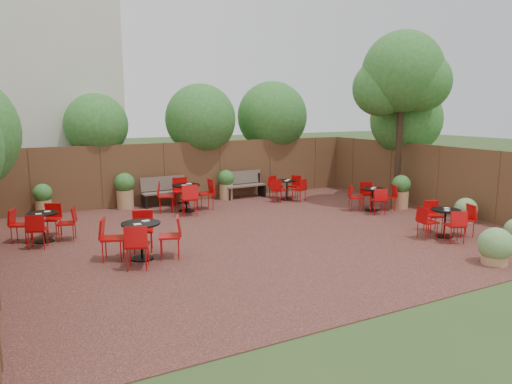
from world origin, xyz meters
TOP-DOWN VIEW (x-y plane):
  - ground at (0.00, 0.00)m, footprint 80.00×80.00m
  - courtyard_paving at (0.00, 0.00)m, footprint 12.00×10.00m
  - fence_back at (0.00, 5.00)m, footprint 12.00×0.08m
  - fence_right at (6.00, 0.00)m, footprint 0.08×10.00m
  - neighbour_building at (-4.50, 8.00)m, footprint 5.00×4.00m
  - overhang_foliage at (-0.75, 3.16)m, footprint 15.53×10.64m
  - courtyard_tree at (5.39, 1.07)m, footprint 2.69×2.59m
  - park_bench_left at (-1.19, 4.63)m, footprint 1.52×0.57m
  - park_bench_right at (1.68, 4.63)m, footprint 1.53×0.58m
  - bistro_tables at (-0.16, 1.20)m, footprint 10.62×7.35m
  - planters at (-0.18, 3.62)m, footprint 10.49×4.65m
  - low_shrubs at (4.10, -3.21)m, footprint 3.19×3.37m

SIDE VIEW (x-z plane):
  - ground at x=0.00m, z-range 0.00..0.00m
  - courtyard_paving at x=0.00m, z-range 0.00..0.02m
  - low_shrubs at x=4.10m, z-range -0.02..0.72m
  - bistro_tables at x=-0.16m, z-range -0.02..0.92m
  - park_bench_left at x=-1.19m, z-range 0.03..0.96m
  - park_bench_right at x=1.68m, z-range 0.03..0.96m
  - planters at x=-0.18m, z-range 0.03..1.15m
  - fence_back at x=0.00m, z-range 0.00..2.00m
  - fence_right at x=6.00m, z-range 0.00..2.00m
  - overhang_foliage at x=-0.75m, z-range 1.38..4.03m
  - neighbour_building at x=-4.50m, z-range 0.00..8.00m
  - courtyard_tree at x=5.39m, z-range 1.32..6.78m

